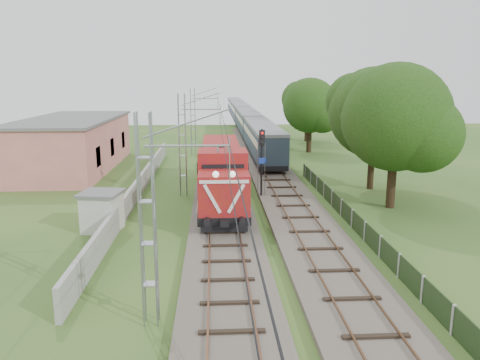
{
  "coord_description": "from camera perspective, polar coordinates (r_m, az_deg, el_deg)",
  "views": [
    {
      "loc": [
        -0.56,
        -24.43,
        9.13
      ],
      "look_at": [
        1.24,
        7.34,
        2.2
      ],
      "focal_mm": 35.0,
      "sensor_mm": 36.0,
      "label": 1
    }
  ],
  "objects": [
    {
      "name": "catenary",
      "position": [
        36.86,
        -6.95,
        4.27
      ],
      "size": [
        3.31,
        70.0,
        8.0
      ],
      "color": "gray",
      "rests_on": "ground"
    },
    {
      "name": "coach_rake",
      "position": [
        87.08,
        0.42,
        7.9
      ],
      "size": [
        2.96,
        88.28,
        3.42
      ],
      "color": "black",
      "rests_on": "ground"
    },
    {
      "name": "fence",
      "position": [
        29.98,
        13.53,
        -4.6
      ],
      "size": [
        0.12,
        32.0,
        1.2
      ],
      "color": "black",
      "rests_on": "ground"
    },
    {
      "name": "signal_post",
      "position": [
        35.32,
        2.68,
        3.47
      ],
      "size": [
        0.59,
        0.47,
        5.42
      ],
      "color": "black",
      "rests_on": "ground"
    },
    {
      "name": "track_side",
      "position": [
        45.67,
        3.81,
        0.96
      ],
      "size": [
        4.2,
        80.0,
        0.45
      ],
      "color": "#6B6054",
      "rests_on": "ground"
    },
    {
      "name": "locomotive",
      "position": [
        35.18,
        -2.27,
        1.11
      ],
      "size": [
        3.13,
        17.86,
        4.53
      ],
      "color": "black",
      "rests_on": "ground"
    },
    {
      "name": "track_main",
      "position": [
        32.69,
        -2.15,
        -3.61
      ],
      "size": [
        4.2,
        70.0,
        0.45
      ],
      "color": "#6B6054",
      "rests_on": "ground"
    },
    {
      "name": "tree_c",
      "position": [
        59.25,
        8.62,
        8.89
      ],
      "size": [
        7.13,
        6.8,
        9.25
      ],
      "color": "#352216",
      "rests_on": "ground"
    },
    {
      "name": "tree_d",
      "position": [
        69.95,
        8.26,
        9.38
      ],
      "size": [
        7.09,
        6.75,
        9.19
      ],
      "color": "#352216",
      "rests_on": "ground"
    },
    {
      "name": "station_building",
      "position": [
        50.96,
        -19.73,
        4.24
      ],
      "size": [
        8.4,
        20.4,
        5.22
      ],
      "color": "tan",
      "rests_on": "ground"
    },
    {
      "name": "ground",
      "position": [
        26.09,
        -1.83,
        -8.21
      ],
      "size": [
        140.0,
        140.0,
        0.0
      ],
      "primitive_type": "plane",
      "color": "#2C541F",
      "rests_on": "ground"
    },
    {
      "name": "relay_hut",
      "position": [
        29.72,
        -16.46,
        -3.65
      ],
      "size": [
        2.7,
        2.7,
        2.44
      ],
      "color": "beige",
      "rests_on": "ground"
    },
    {
      "name": "tree_b",
      "position": [
        40.13,
        16.19,
        7.77
      ],
      "size": [
        7.8,
        7.43,
        10.11
      ],
      "color": "#352216",
      "rests_on": "ground"
    },
    {
      "name": "boundary_wall",
      "position": [
        37.85,
        -12.19,
        -0.79
      ],
      "size": [
        0.25,
        40.0,
        1.5
      ],
      "primitive_type": "cube",
      "color": "#9E9E99",
      "rests_on": "ground"
    },
    {
      "name": "tree_a",
      "position": [
        34.49,
        18.64,
        7.11
      ],
      "size": [
        7.92,
        7.54,
        10.26
      ],
      "color": "#352216",
      "rests_on": "ground"
    }
  ]
}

